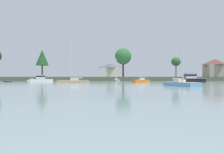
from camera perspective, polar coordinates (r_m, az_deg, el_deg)
name	(u,v)px	position (r m, az deg, el deg)	size (l,w,h in m)	color
far_shore_bank	(96,79)	(114.20, -4.35, -0.43)	(250.90, 45.39, 1.82)	#4C563D
dinghy_navy	(8,81)	(82.50, -25.98, -1.06)	(3.66, 2.98, 0.60)	navy
cruiser_black	(187,80)	(75.45, 19.36, -0.75)	(10.69, 3.74, 5.28)	black
cruiser_white	(39,80)	(82.16, -18.88, -0.78)	(9.48, 5.81, 4.80)	white
sailboat_orange	(141,82)	(66.90, 7.70, -1.23)	(6.15, 5.99, 9.80)	orange
sailboat_sand	(73,82)	(60.23, -10.29, -1.31)	(8.90, 3.19, 13.21)	tan
sailboat_skyblue	(181,85)	(39.92, 17.80, -1.96)	(4.70, 8.44, 11.08)	#669ECC
sailboat_grey	(116,81)	(84.61, 1.12, -1.01)	(3.21, 6.83, 9.84)	gray
shore_tree_inland_b	(123,56)	(94.43, 2.98, 5.47)	(7.15, 7.15, 12.55)	brown
shore_tree_center_left	(176,62)	(110.76, 16.66, 3.94)	(4.56, 4.56, 9.89)	brown
shore_tree_far_left	(42,58)	(103.10, -18.08, 4.91)	(5.77, 5.77, 12.32)	brown
cottage_eastern	(111,70)	(121.29, -0.29, 1.90)	(10.97, 6.62, 7.69)	silver
cottage_hillside	(215,68)	(116.53, 25.79, 2.25)	(10.00, 9.30, 8.73)	#9E998E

